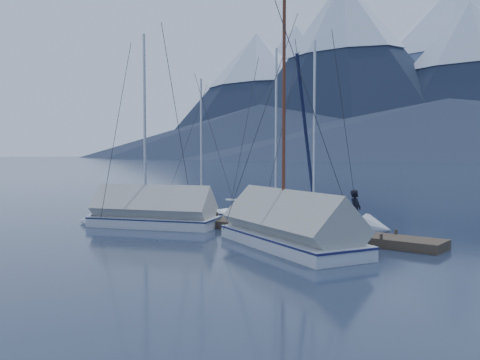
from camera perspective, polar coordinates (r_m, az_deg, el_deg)
name	(u,v)px	position (r m, az deg, el deg)	size (l,w,h in m)	color
ground	(211,234)	(21.63, -3.31, -6.05)	(1000.00, 1000.00, 0.00)	#151E31
dock	(240,226)	(23.13, 0.00, -5.18)	(18.00, 1.50, 0.54)	#382D23
mooring_posts	(231,220)	(23.41, -0.96, -4.49)	(15.12, 1.52, 0.35)	#382D23
sailboat_open_left	(206,215)	(27.01, -3.82, -3.93)	(6.35, 3.07, 8.09)	silver
sailboat_open_mid	(285,220)	(24.75, 5.10, -4.53)	(7.29, 3.51, 9.30)	white
sailboat_open_right	(323,223)	(23.86, 9.34, -4.83)	(7.26, 3.07, 9.45)	silver
sailboat_covered_near	(281,232)	(18.97, 4.62, -5.80)	(7.99, 5.34, 10.04)	silver
sailboat_covered_far	(143,216)	(24.20, -10.84, -3.99)	(7.23, 4.48, 9.76)	silver
person	(355,211)	(20.13, 12.83, -3.44)	(0.60, 0.40, 1.66)	black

